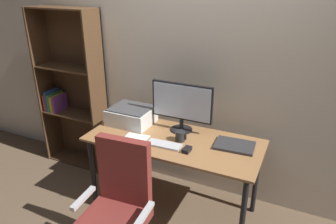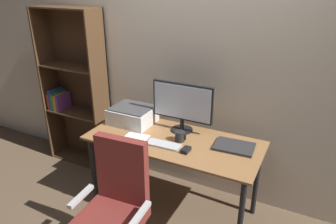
# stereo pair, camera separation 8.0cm
# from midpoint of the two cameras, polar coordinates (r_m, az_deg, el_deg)

# --- Properties ---
(ground_plane) EXTENTS (12.00, 12.00, 0.00)m
(ground_plane) POSITION_cam_midpoint_polar(r_m,az_deg,el_deg) (3.13, 0.17, -17.02)
(ground_plane) COLOR brown
(back_wall) EXTENTS (6.40, 0.10, 2.60)m
(back_wall) POSITION_cam_midpoint_polar(r_m,az_deg,el_deg) (2.95, 4.37, 8.93)
(back_wall) COLOR beige
(back_wall) RESTS_ON ground
(desk) EXTENTS (1.51, 0.67, 0.74)m
(desk) POSITION_cam_midpoint_polar(r_m,az_deg,el_deg) (2.76, 0.19, -6.66)
(desk) COLOR olive
(desk) RESTS_ON ground
(monitor) EXTENTS (0.57, 0.20, 0.45)m
(monitor) POSITION_cam_midpoint_polar(r_m,az_deg,el_deg) (2.77, 1.71, 1.45)
(monitor) COLOR black
(monitor) RESTS_ON desk
(keyboard) EXTENTS (0.29, 0.12, 0.02)m
(keyboard) POSITION_cam_midpoint_polar(r_m,az_deg,el_deg) (2.61, -1.62, -6.00)
(keyboard) COLOR #B7BABC
(keyboard) RESTS_ON desk
(mouse) EXTENTS (0.06, 0.10, 0.03)m
(mouse) POSITION_cam_midpoint_polar(r_m,az_deg,el_deg) (2.53, 2.57, -6.91)
(mouse) COLOR black
(mouse) RESTS_ON desk
(coffee_mug) EXTENTS (0.10, 0.08, 0.09)m
(coffee_mug) POSITION_cam_midpoint_polar(r_m,az_deg,el_deg) (2.67, 1.37, -4.44)
(coffee_mug) COLOR black
(coffee_mug) RESTS_ON desk
(laptop) EXTENTS (0.33, 0.25, 0.02)m
(laptop) POSITION_cam_midpoint_polar(r_m,az_deg,el_deg) (2.65, 11.23, -6.03)
(laptop) COLOR #2D2D30
(laptop) RESTS_ON desk
(printer) EXTENTS (0.40, 0.34, 0.16)m
(printer) POSITION_cam_midpoint_polar(r_m,az_deg,el_deg) (3.00, -7.46, -0.61)
(printer) COLOR silver
(printer) RESTS_ON desk
(paper_sheet) EXTENTS (0.24, 0.32, 0.00)m
(paper_sheet) POSITION_cam_midpoint_polar(r_m,az_deg,el_deg) (2.70, -7.31, -5.39)
(paper_sheet) COLOR white
(paper_sheet) RESTS_ON desk
(office_chair) EXTENTS (0.54, 0.54, 1.01)m
(office_chair) POSITION_cam_midpoint_polar(r_m,az_deg,el_deg) (2.40, -10.19, -18.00)
(office_chair) COLOR #B7BABC
(office_chair) RESTS_ON ground
(bookshelf) EXTENTS (0.75, 0.28, 1.76)m
(bookshelf) POSITION_cam_midpoint_polar(r_m,az_deg,el_deg) (3.66, -17.77, 3.59)
(bookshelf) COLOR #4C331E
(bookshelf) RESTS_ON ground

